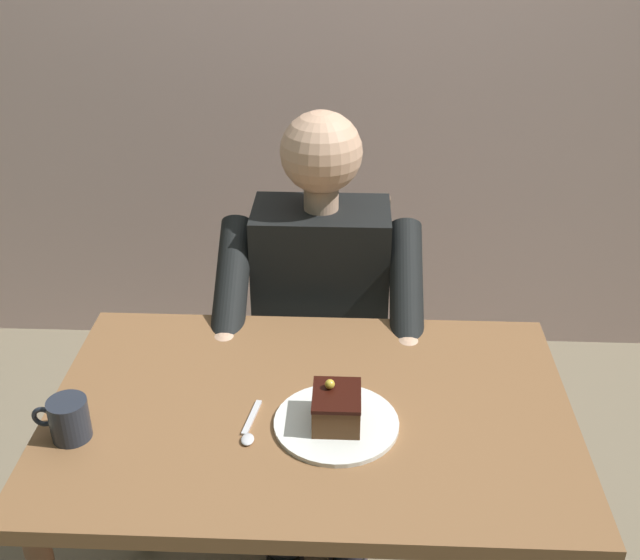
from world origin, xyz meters
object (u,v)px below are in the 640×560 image
object	(u,v)px
coffee_cup	(68,418)
chair	(322,337)
cake_slice	(336,407)
dessert_spoon	(250,429)
dining_table	(310,442)
seated_person	(320,329)

from	to	relation	value
coffee_cup	chair	bearing A→B (deg)	-121.25
chair	coffee_cup	distance (m)	0.95
cake_slice	coffee_cup	size ratio (longest dim) A/B	1.01
chair	cake_slice	xyz separation A→B (m)	(-0.06, 0.71, 0.30)
chair	dessert_spoon	size ratio (longest dim) A/B	6.27
chair	dessert_spoon	bearing A→B (deg)	81.03
coffee_cup	dining_table	bearing A→B (deg)	-166.65
dessert_spoon	coffee_cup	bearing A→B (deg)	5.24
chair	cake_slice	world-z (taller)	chair
dining_table	dessert_spoon	world-z (taller)	dessert_spoon
cake_slice	coffee_cup	world-z (taller)	cake_slice
chair	coffee_cup	xyz separation A→B (m)	(0.47, 0.77, 0.30)
dining_table	dessert_spoon	size ratio (longest dim) A/B	7.64
dessert_spoon	chair	bearing A→B (deg)	-98.97
dining_table	chair	xyz separation A→B (m)	(0.00, -0.66, -0.16)
dining_table	chair	bearing A→B (deg)	-90.00
dining_table	chair	world-z (taller)	chair
coffee_cup	seated_person	bearing A→B (deg)	-128.10
chair	cake_slice	distance (m)	0.78
chair	seated_person	distance (m)	0.22
chair	coffee_cup	world-z (taller)	chair
dining_table	coffee_cup	world-z (taller)	coffee_cup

